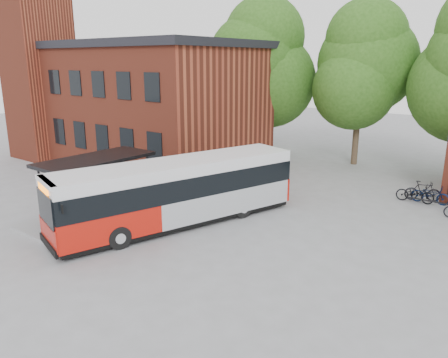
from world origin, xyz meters
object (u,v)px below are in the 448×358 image
Objects in this scene: bus_shelter at (98,187)px; bicycle_0 at (415,193)px; bicycle_1 at (423,191)px; city_bus at (179,193)px; bicycle_2 at (430,194)px.

bus_shelter is 3.70× the size of bicycle_0.
bicycle_0 is 0.56m from bicycle_1.
bicycle_0 is 1.05× the size of bicycle_1.
bicycle_2 is at bearing 67.50° from city_bus.
bicycle_0 is at bearing 69.07° from city_bus.
bus_shelter is at bearing 129.61° from bicycle_2.
bicycle_2 is (0.43, -0.20, -0.05)m from bicycle_1.
bicycle_0 reaches higher than bicycle_2.
bicycle_1 is 0.97× the size of bicycle_2.
city_bus is at bearing 135.70° from bicycle_0.
bicycle_0 is at bearing 45.11° from bus_shelter.
bicycle_1 is at bearing 69.53° from city_bus.
bus_shelter is at bearing 128.72° from bicycle_0.
bus_shelter is 16.89m from bicycle_2.
city_bus is at bearing 23.20° from bus_shelter.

